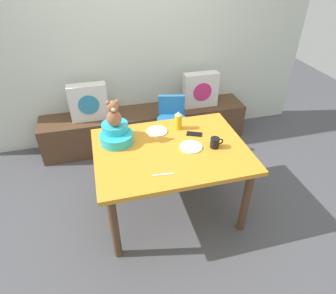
{
  "coord_description": "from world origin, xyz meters",
  "views": [
    {
      "loc": [
        -0.56,
        -2.05,
        2.25
      ],
      "look_at": [
        0.0,
        0.1,
        0.69
      ],
      "focal_mm": 31.73,
      "sensor_mm": 36.0,
      "label": 1
    }
  ],
  "objects_px": {
    "highchair": "(172,122)",
    "infant_seat_teal": "(116,134)",
    "cell_phone": "(194,134)",
    "dinner_plate_near": "(157,131)",
    "teddy_bear": "(114,114)",
    "pillow_floral_left": "(88,102)",
    "pillow_floral_right": "(201,90)",
    "coffee_mug": "(215,143)",
    "ketchup_bottle": "(178,121)",
    "dining_table": "(171,157)",
    "dinner_plate_far": "(191,147)"
  },
  "relations": [
    {
      "from": "pillow_floral_right",
      "to": "coffee_mug",
      "type": "xyz_separation_m",
      "value": [
        -0.34,
        -1.31,
        0.11
      ]
    },
    {
      "from": "dining_table",
      "to": "teddy_bear",
      "type": "height_order",
      "value": "teddy_bear"
    },
    {
      "from": "pillow_floral_right",
      "to": "dining_table",
      "type": "height_order",
      "value": "pillow_floral_right"
    },
    {
      "from": "pillow_floral_left",
      "to": "pillow_floral_right",
      "type": "xyz_separation_m",
      "value": [
        1.39,
        0.0,
        0.0
      ]
    },
    {
      "from": "pillow_floral_right",
      "to": "cell_phone",
      "type": "distance_m",
      "value": 1.16
    },
    {
      "from": "infant_seat_teal",
      "to": "teddy_bear",
      "type": "height_order",
      "value": "teddy_bear"
    },
    {
      "from": "dining_table",
      "to": "coffee_mug",
      "type": "relative_size",
      "value": 11.15
    },
    {
      "from": "ketchup_bottle",
      "to": "dinner_plate_near",
      "type": "relative_size",
      "value": 0.92
    },
    {
      "from": "highchair",
      "to": "dinner_plate_near",
      "type": "distance_m",
      "value": 0.63
    },
    {
      "from": "pillow_floral_right",
      "to": "teddy_bear",
      "type": "height_order",
      "value": "teddy_bear"
    },
    {
      "from": "dining_table",
      "to": "cell_phone",
      "type": "height_order",
      "value": "cell_phone"
    },
    {
      "from": "dinner_plate_far",
      "to": "ketchup_bottle",
      "type": "bearing_deg",
      "value": 93.38
    },
    {
      "from": "dinner_plate_near",
      "to": "cell_phone",
      "type": "bearing_deg",
      "value": -22.38
    },
    {
      "from": "pillow_floral_left",
      "to": "ketchup_bottle",
      "type": "relative_size",
      "value": 2.38
    },
    {
      "from": "pillow_floral_right",
      "to": "dinner_plate_far",
      "type": "bearing_deg",
      "value": -113.44
    },
    {
      "from": "pillow_floral_left",
      "to": "dining_table",
      "type": "bearing_deg",
      "value": -61.47
    },
    {
      "from": "coffee_mug",
      "to": "ketchup_bottle",
      "type": "bearing_deg",
      "value": 120.22
    },
    {
      "from": "pillow_floral_left",
      "to": "highchair",
      "type": "bearing_deg",
      "value": -24.77
    },
    {
      "from": "infant_seat_teal",
      "to": "cell_phone",
      "type": "height_order",
      "value": "infant_seat_teal"
    },
    {
      "from": "dinner_plate_near",
      "to": "dinner_plate_far",
      "type": "height_order",
      "value": "same"
    },
    {
      "from": "coffee_mug",
      "to": "dinner_plate_far",
      "type": "bearing_deg",
      "value": 167.01
    },
    {
      "from": "dining_table",
      "to": "teddy_bear",
      "type": "bearing_deg",
      "value": 151.49
    },
    {
      "from": "pillow_floral_left",
      "to": "ketchup_bottle",
      "type": "distance_m",
      "value": 1.25
    },
    {
      "from": "highchair",
      "to": "pillow_floral_left",
      "type": "bearing_deg",
      "value": 155.23
    },
    {
      "from": "infant_seat_teal",
      "to": "ketchup_bottle",
      "type": "height_order",
      "value": "ketchup_bottle"
    },
    {
      "from": "pillow_floral_right",
      "to": "dinner_plate_near",
      "type": "distance_m",
      "value": 1.21
    },
    {
      "from": "teddy_bear",
      "to": "cell_phone",
      "type": "distance_m",
      "value": 0.77
    },
    {
      "from": "highchair",
      "to": "infant_seat_teal",
      "type": "distance_m",
      "value": 0.93
    },
    {
      "from": "teddy_bear",
      "to": "coffee_mug",
      "type": "height_order",
      "value": "teddy_bear"
    },
    {
      "from": "highchair",
      "to": "cell_phone",
      "type": "distance_m",
      "value": 0.69
    },
    {
      "from": "infant_seat_teal",
      "to": "teddy_bear",
      "type": "xyz_separation_m",
      "value": [
        -0.0,
        -0.0,
        0.21
      ]
    },
    {
      "from": "pillow_floral_right",
      "to": "dinner_plate_near",
      "type": "bearing_deg",
      "value": -130.05
    },
    {
      "from": "pillow_floral_left",
      "to": "dinner_plate_near",
      "type": "bearing_deg",
      "value": -56.51
    },
    {
      "from": "dinner_plate_near",
      "to": "teddy_bear",
      "type": "bearing_deg",
      "value": -170.82
    },
    {
      "from": "highchair",
      "to": "teddy_bear",
      "type": "distance_m",
      "value": 1.02
    },
    {
      "from": "dining_table",
      "to": "dinner_plate_near",
      "type": "distance_m",
      "value": 0.33
    },
    {
      "from": "pillow_floral_right",
      "to": "infant_seat_teal",
      "type": "distance_m",
      "value": 1.54
    },
    {
      "from": "infant_seat_teal",
      "to": "dinner_plate_far",
      "type": "distance_m",
      "value": 0.68
    },
    {
      "from": "pillow_floral_right",
      "to": "highchair",
      "type": "distance_m",
      "value": 0.66
    },
    {
      "from": "infant_seat_teal",
      "to": "coffee_mug",
      "type": "distance_m",
      "value": 0.89
    },
    {
      "from": "infant_seat_teal",
      "to": "cell_phone",
      "type": "xyz_separation_m",
      "value": [
        0.72,
        -0.07,
        -0.07
      ]
    },
    {
      "from": "cell_phone",
      "to": "coffee_mug",
      "type": "bearing_deg",
      "value": -131.9
    },
    {
      "from": "coffee_mug",
      "to": "teddy_bear",
      "type": "bearing_deg",
      "value": 159.08
    },
    {
      "from": "coffee_mug",
      "to": "dinner_plate_far",
      "type": "relative_size",
      "value": 0.6
    },
    {
      "from": "pillow_floral_left",
      "to": "dinner_plate_far",
      "type": "distance_m",
      "value": 1.52
    },
    {
      "from": "highchair",
      "to": "infant_seat_teal",
      "type": "relative_size",
      "value": 2.39
    },
    {
      "from": "pillow_floral_right",
      "to": "infant_seat_teal",
      "type": "bearing_deg",
      "value": -139.75
    },
    {
      "from": "cell_phone",
      "to": "pillow_floral_right",
      "type": "bearing_deg",
      "value": 1.34
    },
    {
      "from": "pillow_floral_left",
      "to": "infant_seat_teal",
      "type": "distance_m",
      "value": 1.02
    },
    {
      "from": "coffee_mug",
      "to": "pillow_floral_right",
      "type": "bearing_deg",
      "value": 75.36
    }
  ]
}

